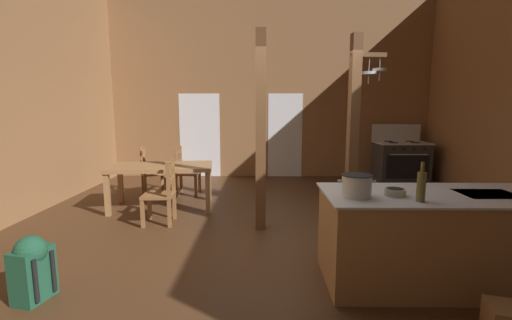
# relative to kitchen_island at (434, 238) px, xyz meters

# --- Properties ---
(ground_plane) EXTENTS (8.51, 9.53, 0.10)m
(ground_plane) POSITION_rel_kitchen_island_xyz_m (-1.49, 0.94, -0.50)
(ground_plane) COLOR #4C301C
(wall_back) EXTENTS (8.51, 0.14, 4.39)m
(wall_back) POSITION_rel_kitchen_island_xyz_m (-1.49, 5.37, 1.75)
(wall_back) COLOR #93663F
(wall_back) RESTS_ON ground_plane
(glazed_door_back_left) EXTENTS (1.00, 0.01, 2.05)m
(glazed_door_back_left) POSITION_rel_kitchen_island_xyz_m (-3.23, 5.30, 0.58)
(glazed_door_back_left) COLOR white
(glazed_door_back_left) RESTS_ON ground_plane
(glazed_panel_back_right) EXTENTS (0.84, 0.01, 2.05)m
(glazed_panel_back_right) POSITION_rel_kitchen_island_xyz_m (-1.11, 5.30, 0.58)
(glazed_panel_back_right) COLOR white
(glazed_panel_back_right) RESTS_ON ground_plane
(kitchen_island) EXTENTS (2.16, 0.97, 0.90)m
(kitchen_island) POSITION_rel_kitchen_island_xyz_m (0.00, 0.00, 0.00)
(kitchen_island) COLOR #9E7044
(kitchen_island) RESTS_ON ground_plane
(stove_range) EXTENTS (1.15, 0.84, 1.32)m
(stove_range) POSITION_rel_kitchen_island_xyz_m (1.51, 4.67, 0.03)
(stove_range) COLOR #303030
(stove_range) RESTS_ON ground_plane
(support_post_with_pot_rack) EXTENTS (0.54, 0.25, 2.74)m
(support_post_with_pot_rack) POSITION_rel_kitchen_island_xyz_m (-0.33, 1.82, 1.02)
(support_post_with_pot_rack) COLOR brown
(support_post_with_pot_rack) RESTS_ON ground_plane
(support_post_center) EXTENTS (0.14, 0.14, 2.74)m
(support_post_center) POSITION_rel_kitchen_island_xyz_m (-1.70, 1.50, 0.92)
(support_post_center) COLOR brown
(support_post_center) RESTS_ON ground_plane
(dining_table) EXTENTS (1.80, 1.12, 0.74)m
(dining_table) POSITION_rel_kitchen_island_xyz_m (-3.39, 2.52, 0.20)
(dining_table) COLOR #9E7044
(dining_table) RESTS_ON ground_plane
(ladderback_chair_near_window) EXTENTS (0.45, 0.45, 0.95)m
(ladderback_chair_near_window) POSITION_rel_kitchen_island_xyz_m (-3.20, 3.44, 0.00)
(ladderback_chair_near_window) COLOR olive
(ladderback_chair_near_window) RESTS_ON ground_plane
(ladderback_chair_by_post) EXTENTS (0.59, 0.59, 0.95)m
(ladderback_chair_by_post) POSITION_rel_kitchen_island_xyz_m (-3.87, 3.39, 0.00)
(ladderback_chair_by_post) COLOR olive
(ladderback_chair_by_post) RESTS_ON ground_plane
(ladderback_chair_at_table_end) EXTENTS (0.47, 0.47, 0.95)m
(ladderback_chair_at_table_end) POSITION_rel_kitchen_island_xyz_m (-3.15, 1.70, 0.00)
(ladderback_chair_at_table_end) COLOR olive
(ladderback_chair_at_table_end) RESTS_ON ground_plane
(backpack) EXTENTS (0.35, 0.36, 0.60)m
(backpack) POSITION_rel_kitchen_island_xyz_m (-3.72, -0.39, -0.13)
(backpack) COLOR #1E5138
(backpack) RESTS_ON ground_plane
(stockpot_on_counter) EXTENTS (0.35, 0.28, 0.21)m
(stockpot_on_counter) POSITION_rel_kitchen_island_xyz_m (-0.81, -0.13, 0.55)
(stockpot_on_counter) COLOR silver
(stockpot_on_counter) RESTS_ON kitchen_island
(mixing_bowl_on_counter) EXTENTS (0.19, 0.19, 0.07)m
(mixing_bowl_on_counter) POSITION_rel_kitchen_island_xyz_m (-0.44, -0.09, 0.48)
(mixing_bowl_on_counter) COLOR #B2A893
(mixing_bowl_on_counter) RESTS_ON kitchen_island
(bottle_tall_on_counter) EXTENTS (0.07, 0.07, 0.35)m
(bottle_tall_on_counter) POSITION_rel_kitchen_island_xyz_m (-0.30, -0.29, 0.59)
(bottle_tall_on_counter) COLOR brown
(bottle_tall_on_counter) RESTS_ON kitchen_island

